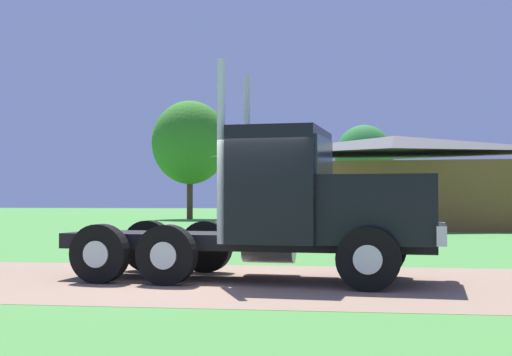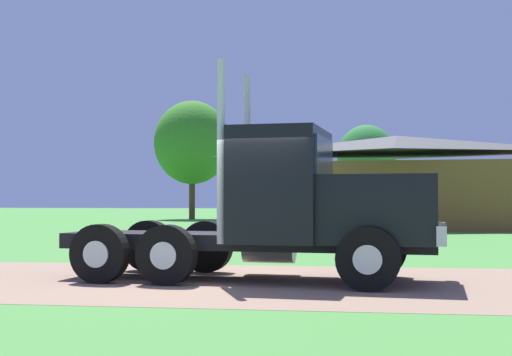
{
  "view_description": "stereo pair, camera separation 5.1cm",
  "coord_description": "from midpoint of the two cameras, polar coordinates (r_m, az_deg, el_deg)",
  "views": [
    {
      "loc": [
        2.12,
        -12.76,
        1.48
      ],
      "look_at": [
        0.28,
        -0.03,
        1.85
      ],
      "focal_mm": 50.8,
      "sensor_mm": 36.0,
      "label": 1
    },
    {
      "loc": [
        2.17,
        -12.75,
        1.48
      ],
      "look_at": [
        0.28,
        -0.03,
        1.85
      ],
      "focal_mm": 50.8,
      "sensor_mm": 36.0,
      "label": 2
    }
  ],
  "objects": [
    {
      "name": "shed_building",
      "position": [
        36.65,
        10.85,
        -0.46
      ],
      "size": [
        14.03,
        7.25,
        4.63
      ],
      "color": "brown",
      "rests_on": "ground_plane"
    },
    {
      "name": "dirt_track",
      "position": [
        13.02,
        -1.32,
        -8.17
      ],
      "size": [
        120.0,
        6.36,
        0.01
      ],
      "primitive_type": "cube",
      "color": "#8C705A",
      "rests_on": "ground_plane"
    },
    {
      "name": "ground_plane",
      "position": [
        13.02,
        -1.32,
        -8.19
      ],
      "size": [
        200.0,
        200.0,
        0.0
      ],
      "primitive_type": "plane",
      "color": "#458439"
    },
    {
      "name": "tree_left",
      "position": [
        53.29,
        -5.25,
        2.79
      ],
      "size": [
        5.57,
        5.57,
        8.69
      ],
      "color": "#513823",
      "rests_on": "ground_plane"
    },
    {
      "name": "tree_mid",
      "position": [
        55.84,
        8.49,
        1.62
      ],
      "size": [
        4.47,
        4.47,
        7.13
      ],
      "color": "#513823",
      "rests_on": "ground_plane"
    },
    {
      "name": "truck_foreground_white",
      "position": [
        13.07,
        3.01,
        -2.55
      ],
      "size": [
        7.05,
        3.07,
        3.91
      ],
      "color": "black",
      "rests_on": "ground_plane"
    }
  ]
}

